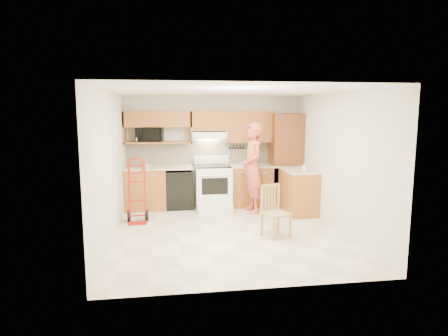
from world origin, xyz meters
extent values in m
cube|color=beige|center=(0.00, 0.00, -0.01)|extent=(4.00, 4.50, 0.02)
cube|color=white|center=(0.00, 0.00, 2.51)|extent=(4.00, 4.50, 0.02)
cube|color=silver|center=(0.00, 2.26, 1.25)|extent=(4.00, 0.02, 2.50)
cube|color=silver|center=(0.00, -2.26, 1.25)|extent=(4.00, 0.02, 2.50)
cube|color=silver|center=(-2.01, 0.00, 1.25)|extent=(0.02, 4.50, 2.50)
cube|color=silver|center=(2.01, 0.00, 1.25)|extent=(0.02, 4.50, 2.50)
cube|color=beige|center=(0.00, 2.23, 1.20)|extent=(3.92, 0.03, 0.55)
cube|color=#915C25|center=(-1.55, 1.95, 0.45)|extent=(0.90, 0.60, 0.90)
cube|color=black|center=(-0.80, 1.95, 0.42)|extent=(0.60, 0.60, 0.85)
cube|color=#915C25|center=(0.83, 1.95, 0.45)|extent=(1.14, 0.60, 0.90)
cube|color=#C1B28F|center=(-1.25, 1.95, 0.92)|extent=(1.50, 0.63, 0.04)
cube|color=#C1B28F|center=(0.83, 1.95, 0.92)|extent=(1.14, 0.63, 0.04)
cube|color=#915C25|center=(1.70, 1.15, 0.45)|extent=(0.60, 1.00, 0.90)
cube|color=#C1B28F|center=(1.70, 1.15, 0.92)|extent=(0.63, 1.00, 0.04)
cube|color=brown|center=(1.65, 1.95, 1.05)|extent=(0.70, 0.60, 2.10)
cube|color=#915C25|center=(-1.25, 2.08, 1.98)|extent=(1.50, 0.33, 0.34)
cube|color=#915C25|center=(-1.25, 2.08, 1.47)|extent=(1.50, 0.33, 0.04)
cube|color=#915C25|center=(-0.12, 2.08, 1.94)|extent=(0.76, 0.33, 0.44)
cube|color=#915C25|center=(0.83, 2.08, 1.80)|extent=(1.14, 0.33, 0.70)
cube|color=white|center=(-0.12, 2.02, 1.63)|extent=(0.76, 0.46, 0.14)
imported|color=black|center=(-1.43, 2.08, 1.65)|extent=(0.62, 0.45, 0.32)
imported|color=#B7503A|center=(0.73, 1.31, 0.96)|extent=(0.54, 0.75, 1.93)
imported|color=white|center=(1.70, 0.85, 1.03)|extent=(0.10, 0.10, 0.17)
imported|color=white|center=(-1.50, 1.95, 0.97)|extent=(0.25, 0.25, 0.05)
camera|label=1|loc=(-1.04, -6.64, 2.17)|focal=31.10mm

